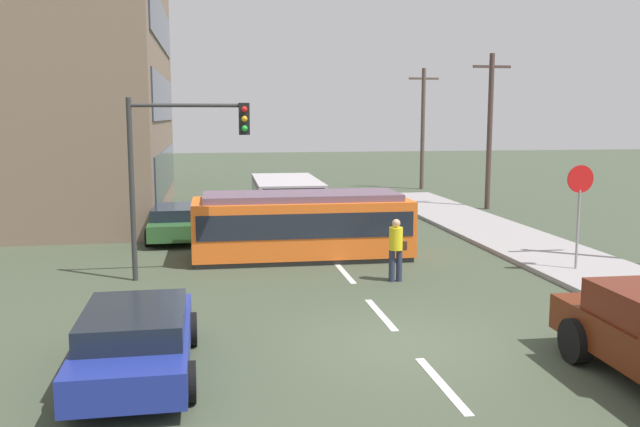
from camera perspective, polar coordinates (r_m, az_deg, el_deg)
ground_plane at (r=22.78m, az=0.10°, el=-2.79°), size 120.00×120.00×0.00m
sidewalk_curb_right at (r=21.31m, az=20.37°, el=-3.89°), size 3.20×36.00×0.14m
lane_stripe_0 at (r=11.55m, az=10.22°, el=-13.97°), size 0.16×2.40×0.01m
lane_stripe_1 at (r=15.17m, az=5.12°, el=-8.45°), size 0.16×2.40×0.01m
lane_stripe_2 at (r=18.93m, az=2.10°, el=-5.05°), size 0.16×2.40×0.01m
lane_stripe_3 at (r=26.97m, az=-1.40°, el=-1.06°), size 0.16×2.40×0.01m
lane_stripe_4 at (r=32.86m, az=-2.85°, el=0.60°), size 0.16×2.40×0.01m
streetcar_tram at (r=20.81m, az=-1.56°, el=-0.92°), size 6.63×2.59×2.02m
city_bus at (r=27.16m, az=-2.84°, el=1.26°), size 2.63×5.76×1.86m
pedestrian_crossing at (r=17.96m, az=6.42°, el=-2.76°), size 0.51×0.36×1.67m
parked_sedan_near at (r=11.98m, az=-15.23°, el=-10.17°), size 2.02×4.40×1.19m
parked_sedan_mid at (r=24.64m, az=-12.07°, el=-0.67°), size 1.96×4.46×1.19m
stop_sign at (r=19.88m, az=21.01°, el=1.45°), size 0.76×0.07×2.88m
traffic_light_mast at (r=18.22m, az=-11.64°, el=5.11°), size 3.17×0.33×4.82m
utility_pole_mid at (r=32.64m, az=14.09°, el=6.95°), size 1.80×0.24×7.19m
utility_pole_far at (r=41.02m, az=8.65°, el=7.26°), size 1.80×0.24×7.14m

